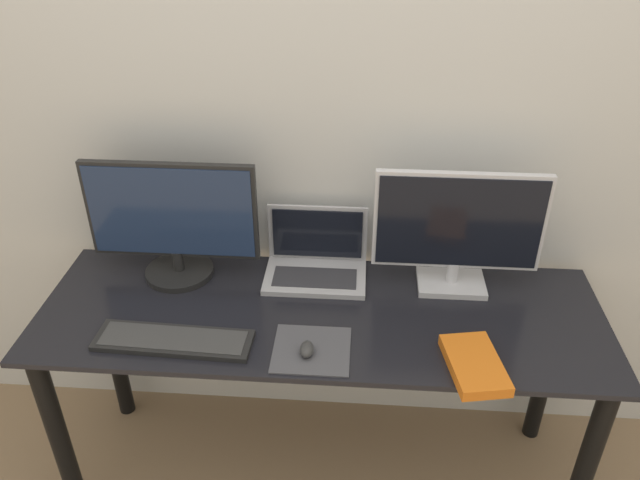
# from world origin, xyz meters

# --- Properties ---
(wall_back) EXTENTS (7.00, 0.05, 2.50)m
(wall_back) POSITION_xyz_m (0.00, 0.65, 1.25)
(wall_back) COLOR silver
(wall_back) RESTS_ON ground_plane
(desk) EXTENTS (1.74, 0.59, 0.74)m
(desk) POSITION_xyz_m (0.00, 0.29, 0.59)
(desk) COLOR black
(desk) RESTS_ON ground_plane
(monitor_left) EXTENTS (0.55, 0.22, 0.40)m
(monitor_left) POSITION_xyz_m (-0.48, 0.46, 0.94)
(monitor_left) COLOR black
(monitor_left) RESTS_ON desk
(monitor_right) EXTENTS (0.52, 0.15, 0.40)m
(monitor_right) POSITION_xyz_m (0.41, 0.46, 0.95)
(monitor_right) COLOR silver
(monitor_right) RESTS_ON desk
(laptop) EXTENTS (0.33, 0.21, 0.22)m
(laptop) POSITION_xyz_m (-0.03, 0.50, 0.79)
(laptop) COLOR #ADADB2
(laptop) RESTS_ON desk
(keyboard) EXTENTS (0.46, 0.14, 0.02)m
(keyboard) POSITION_xyz_m (-0.41, 0.12, 0.74)
(keyboard) COLOR black
(keyboard) RESTS_ON desk
(mousepad) EXTENTS (0.22, 0.20, 0.00)m
(mousepad) POSITION_xyz_m (-0.01, 0.12, 0.74)
(mousepad) COLOR #47474C
(mousepad) RESTS_ON desk
(mouse) EXTENTS (0.04, 0.06, 0.03)m
(mouse) POSITION_xyz_m (-0.02, 0.10, 0.76)
(mouse) COLOR #333333
(mouse) RESTS_ON mousepad
(book) EXTENTS (0.18, 0.25, 0.03)m
(book) POSITION_xyz_m (0.44, 0.07, 0.75)
(book) COLOR orange
(book) RESTS_ON desk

